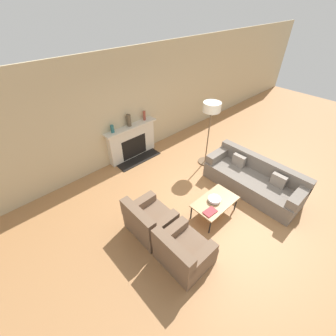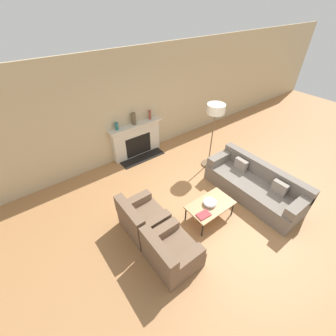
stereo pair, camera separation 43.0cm
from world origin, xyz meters
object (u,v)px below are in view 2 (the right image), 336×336
at_px(book, 204,215).
at_px(mantel_vase_center_right, 150,115).
at_px(armchair_far, 142,219).
at_px(mantel_vase_left, 117,126).
at_px(armchair_near, 171,253).
at_px(floor_lamp, 215,116).
at_px(coffee_table, 210,206).
at_px(couch, 254,185).
at_px(bowl, 210,203).
at_px(fireplace, 137,140).
at_px(mantel_vase_center_left, 134,119).

xyz_separation_m(book, mantel_vase_center_right, (0.86, 3.15, 0.72)).
bearing_deg(armchair_far, mantel_vase_left, -17.92).
distance_m(armchair_near, floor_lamp, 3.37).
bearing_deg(mantel_vase_center_right, coffee_table, -100.13).
distance_m(coffee_table, mantel_vase_left, 3.16).
distance_m(floor_lamp, mantel_vase_left, 2.54).
relative_size(couch, book, 8.17).
xyz_separation_m(armchair_far, coffee_table, (1.29, -0.62, 0.08)).
relative_size(armchair_far, bowl, 3.22).
height_order(fireplace, floor_lamp, floor_lamp).
relative_size(armchair_near, mantel_vase_center_right, 3.29).
bearing_deg(mantel_vase_center_right, armchair_far, -127.17).
bearing_deg(mantel_vase_center_left, bowl, -90.50).
relative_size(couch, armchair_far, 2.64).
height_order(bowl, mantel_vase_center_left, mantel_vase_center_left).
height_order(armchair_near, mantel_vase_center_left, mantel_vase_center_left).
bearing_deg(book, couch, 2.99).
bearing_deg(book, mantel_vase_center_right, 78.33).
distance_m(coffee_table, mantel_vase_center_left, 3.14).
height_order(floor_lamp, mantel_vase_center_right, floor_lamp).
bearing_deg(bowl, mantel_vase_left, 99.39).
bearing_deg(fireplace, floor_lamp, -51.12).
distance_m(fireplace, book, 3.16).
distance_m(fireplace, mantel_vase_left, 0.82).
relative_size(armchair_far, book, 3.10).
bearing_deg(armchair_far, bowl, -115.14).
relative_size(floor_lamp, mantel_vase_center_left, 5.49).
height_order(armchair_far, mantel_vase_center_right, mantel_vase_center_right).
xyz_separation_m(fireplace, mantel_vase_center_left, (-0.02, 0.02, 0.68)).
xyz_separation_m(bowl, mantel_vase_center_right, (0.55, 3.02, 0.68)).
distance_m(book, floor_lamp, 2.49).
distance_m(book, mantel_vase_left, 3.23).
xyz_separation_m(mantel_vase_left, mantel_vase_center_left, (0.53, 0.00, 0.06)).
relative_size(couch, mantel_vase_center_right, 8.66).
bearing_deg(couch, floor_lamp, 178.84).
height_order(book, mantel_vase_center_right, mantel_vase_center_right).
height_order(armchair_far, bowl, armchair_far).
xyz_separation_m(floor_lamp, mantel_vase_left, (-1.88, 1.67, -0.40)).
distance_m(couch, mantel_vase_center_right, 3.37).
bearing_deg(mantel_vase_center_left, mantel_vase_left, 180.00).
relative_size(fireplace, coffee_table, 1.63).
xyz_separation_m(bowl, mantel_vase_center_left, (0.03, 3.02, 0.71)).
relative_size(armchair_near, mantel_vase_center_left, 2.67).
bearing_deg(armchair_far, fireplace, -28.90).
bearing_deg(mantel_vase_center_left, fireplace, -40.47).
relative_size(armchair_far, mantel_vase_left, 4.30).
xyz_separation_m(floor_lamp, mantel_vase_center_left, (-1.35, 1.67, -0.33)).
relative_size(armchair_near, mantel_vase_left, 4.30).
bearing_deg(mantel_vase_center_left, book, -96.05).
relative_size(bowl, mantel_vase_center_left, 0.83).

